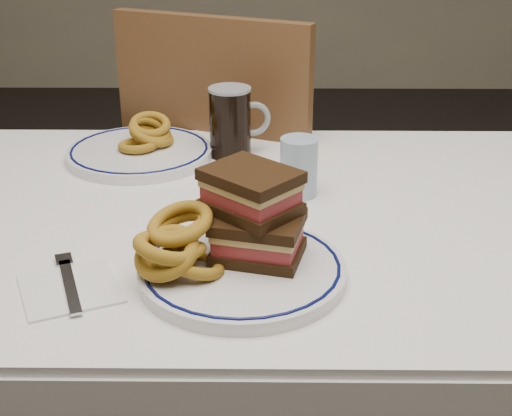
{
  "coord_description": "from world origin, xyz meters",
  "views": [
    {
      "loc": [
        0.04,
        -1.1,
        1.27
      ],
      "look_at": [
        0.03,
        -0.2,
        0.85
      ],
      "focal_mm": 50.0,
      "sensor_mm": 36.0,
      "label": 1
    }
  ],
  "objects_px": {
    "beer_mug": "(232,121)",
    "main_plate": "(242,270)",
    "reuben_sandwich": "(255,214)",
    "far_plate": "(140,152)",
    "chair_far": "(237,192)"
  },
  "relations": [
    {
      "from": "beer_mug",
      "to": "far_plate",
      "type": "xyz_separation_m",
      "value": [
        -0.19,
        -0.02,
        -0.06
      ]
    },
    {
      "from": "reuben_sandwich",
      "to": "beer_mug",
      "type": "distance_m",
      "value": 0.46
    },
    {
      "from": "reuben_sandwich",
      "to": "far_plate",
      "type": "xyz_separation_m",
      "value": [
        -0.24,
        0.44,
        -0.07
      ]
    },
    {
      "from": "chair_far",
      "to": "reuben_sandwich",
      "type": "xyz_separation_m",
      "value": [
        0.05,
        -0.74,
        0.29
      ]
    },
    {
      "from": "reuben_sandwich",
      "to": "far_plate",
      "type": "bearing_deg",
      "value": 118.4
    },
    {
      "from": "chair_far",
      "to": "beer_mug",
      "type": "relative_size",
      "value": 7.05
    },
    {
      "from": "reuben_sandwich",
      "to": "beer_mug",
      "type": "xyz_separation_m",
      "value": [
        -0.05,
        0.46,
        -0.01
      ]
    },
    {
      "from": "main_plate",
      "to": "far_plate",
      "type": "distance_m",
      "value": 0.53
    },
    {
      "from": "reuben_sandwich",
      "to": "beer_mug",
      "type": "height_order",
      "value": "reuben_sandwich"
    },
    {
      "from": "main_plate",
      "to": "far_plate",
      "type": "relative_size",
      "value": 1.01
    },
    {
      "from": "reuben_sandwich",
      "to": "beer_mug",
      "type": "bearing_deg",
      "value": 96.45
    },
    {
      "from": "main_plate",
      "to": "beer_mug",
      "type": "distance_m",
      "value": 0.5
    },
    {
      "from": "main_plate",
      "to": "reuben_sandwich",
      "type": "height_order",
      "value": "reuben_sandwich"
    },
    {
      "from": "chair_far",
      "to": "beer_mug",
      "type": "distance_m",
      "value": 0.39
    },
    {
      "from": "beer_mug",
      "to": "main_plate",
      "type": "bearing_deg",
      "value": -85.99
    }
  ]
}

